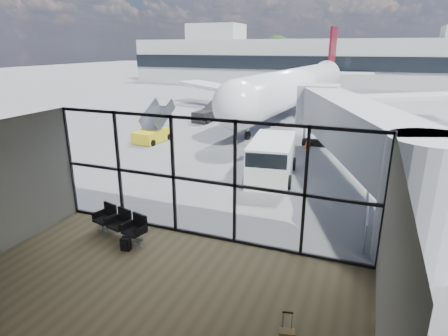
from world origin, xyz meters
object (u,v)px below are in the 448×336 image
Objects in this scene: airliner at (300,85)px; belt_loader at (206,115)px; backpack at (126,244)px; service_van at (272,159)px; mobile_stairs at (153,134)px; seating_row at (122,222)px.

airliner is 9.00× the size of belt_loader.
backpack is 0.10× the size of service_van.
service_van reaches higher than belt_loader.
airliner is 21.92m from service_van.
mobile_stairs is (-0.59, -8.59, -0.03)m from belt_loader.
backpack is 0.01× the size of airliner.
backpack is at bearing -85.15° from airliner.
seating_row is at bearing -67.75° from belt_loader.
service_van is (3.53, 8.37, 0.49)m from seating_row.
backpack is 0.14× the size of mobile_stairs.
seating_row is 1.14m from backpack.
belt_loader is 8.61m from mobile_stairs.
seating_row is at bearing -119.95° from service_van.
airliner is at bearing 70.24° from mobile_stairs.
airliner is at bearing 81.03° from backpack.
mobile_stairs reaches higher than belt_loader.
mobile_stairs is at bearing -87.52° from belt_loader.
seating_row is at bearing 122.97° from backpack.
airliner reaches higher than seating_row.
airliner is at bearing 55.75° from belt_loader.
seating_row is 0.07× the size of airliner.
backpack is (0.72, -0.81, -0.35)m from seating_row.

